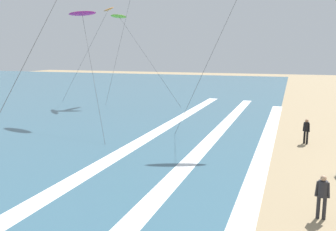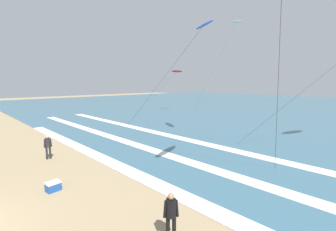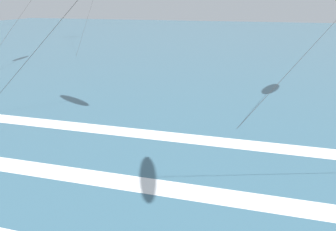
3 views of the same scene
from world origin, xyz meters
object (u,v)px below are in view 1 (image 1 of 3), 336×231
surfer_foreground_main (322,193)px  kite_magenta_far_right (82,14)px  surfer_left_far (306,129)px  kite_orange_high_left (108,10)px  kite_lime_mid_center (119,17)px

surfer_foreground_main → kite_magenta_far_right: 24.60m
surfer_left_far → kite_orange_high_left: kite_orange_high_left is taller
surfer_left_far → kite_orange_high_left: 25.56m
surfer_left_far → surfer_foreground_main: bearing=-178.9°
kite_magenta_far_right → surfer_foreground_main: bearing=-128.6°
surfer_foreground_main → kite_lime_mid_center: bearing=38.4°
surfer_foreground_main → kite_magenta_far_right: size_ratio=0.17×
kite_magenta_far_right → surfer_left_far: bearing=-100.5°
kite_orange_high_left → kite_magenta_far_right: size_ratio=1.15×
kite_orange_high_left → kite_lime_mid_center: 1.76m
kite_orange_high_left → surfer_left_far: bearing=-121.5°
kite_orange_high_left → kite_magenta_far_right: 9.50m
surfer_left_far → kite_magenta_far_right: (3.33, 17.98, 7.94)m
kite_magenta_far_right → kite_lime_mid_center: bearing=9.6°
surfer_foreground_main → kite_orange_high_left: (23.65, 20.52, 9.27)m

